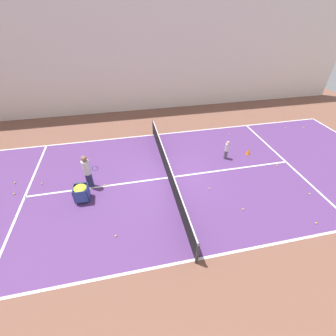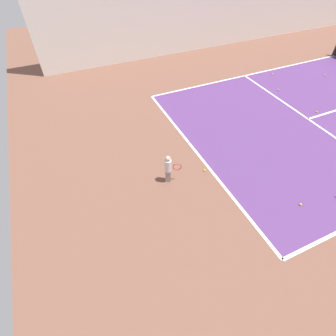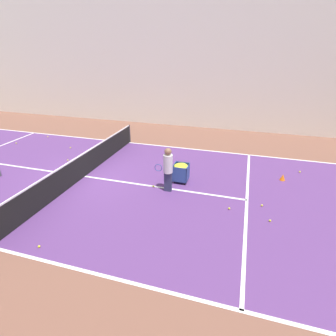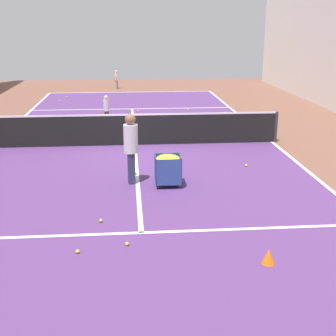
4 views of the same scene
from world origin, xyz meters
The scene contains 28 objects.
ground_plane centered at (0.00, 0.00, 0.00)m, with size 36.94×36.94×0.00m, color brown.
court_playing_area centered at (0.00, 0.00, 0.00)m, with size 9.09×24.19×0.00m.
line_baseline_near centered at (0.00, -12.09, 0.01)m, with size 9.09×0.10×0.00m, color white.
line_sideline_left centered at (-4.55, 0.00, 0.01)m, with size 0.10×24.19×0.00m, color white.
line_service_near centered at (0.00, -6.65, 0.01)m, with size 9.09×0.10×0.00m, color white.
line_service_far centered at (0.00, 6.65, 0.01)m, with size 9.09×0.10×0.00m, color white.
line_centre_service centered at (0.00, 0.00, 0.01)m, with size 0.10×13.30×0.00m, color white.
tennis_net centered at (0.00, 0.00, 0.53)m, with size 9.39×0.10×1.02m.
player_near_baseline centered at (0.82, -13.64, 0.63)m, with size 0.29×0.56×1.10m.
coach_at_net centered at (0.14, 3.73, 0.99)m, with size 0.37×0.68×1.73m.
child_midcourt centered at (1.03, -3.51, 0.63)m, with size 0.30×0.30×1.10m.
ball_cart centered at (-0.73, 4.02, 0.54)m, with size 0.62×0.60×0.76m.
training_cone_0 centered at (-2.04, 8.01, 0.14)m, with size 0.22×0.22×0.27m, color orange.
training_cone_1 centered at (1.14, -4.97, 0.17)m, with size 0.26×0.26×0.33m, color orange.
tennis_ball_0 centered at (0.90, -12.31, 0.04)m, with size 0.07×0.07×0.07m, color yellow.
tennis_ball_2 centered at (3.55, -4.90, 0.04)m, with size 0.07×0.07×0.07m, color yellow.
tennis_ball_3 centered at (0.78, 6.09, 0.04)m, with size 0.07×0.07×0.07m, color yellow.
tennis_ball_5 centered at (-2.77, -2.68, 0.04)m, with size 0.07×0.07×0.07m, color yellow.
tennis_ball_6 centered at (0.27, 7.15, 0.04)m, with size 0.07×0.07×0.07m, color yellow.
tennis_ball_7 centered at (-3.01, 2.65, 0.04)m, with size 0.07×0.07×0.07m, color yellow.
tennis_ball_9 centered at (3.39, -10.38, 0.04)m, with size 0.07×0.07×0.07m, color yellow.
tennis_ball_10 centered at (-2.53, -6.10, 0.04)m, with size 0.07×0.07×0.07m, color yellow.
tennis_ball_11 centered at (0.04, 3.11, 0.04)m, with size 0.07×0.07×0.07m, color yellow.
tennis_ball_12 centered at (-4.05, -5.19, 0.04)m, with size 0.07×0.07×0.07m, color yellow.
tennis_ball_15 centered at (1.11, 7.38, 0.04)m, with size 0.07×0.07×0.07m, color yellow.
tennis_ball_16 centered at (-1.24, -1.73, 0.04)m, with size 0.07×0.07×0.07m, color yellow.
tennis_ball_19 centered at (-0.25, -5.92, 0.04)m, with size 0.07×0.07×0.07m, color yellow.
tennis_ball_21 centered at (3.61, -9.12, 0.04)m, with size 0.07×0.07×0.07m, color yellow.
Camera 4 is at (0.19, 14.70, 3.78)m, focal length 50.00 mm.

